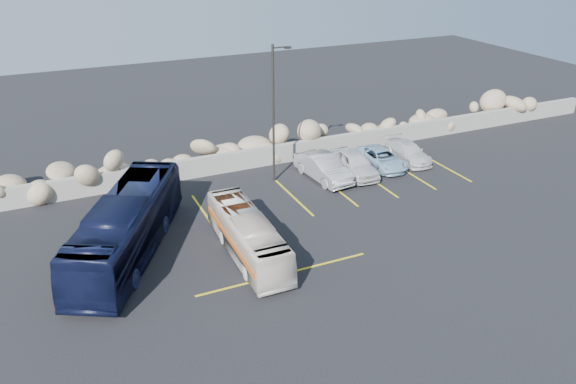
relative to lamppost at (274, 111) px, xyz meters
name	(u,v)px	position (x,y,z in m)	size (l,w,h in m)	color
ground	(307,271)	(-2.56, -9.50, -4.30)	(90.00, 90.00, 0.00)	black
seawall	(220,163)	(-2.56, 2.50, -3.70)	(60.00, 0.40, 1.20)	gray
riprap_pile	(214,146)	(-2.56, 3.70, -3.00)	(54.00, 2.80, 2.60)	tan
parking_lines	(338,201)	(2.09, -3.93, -4.29)	(18.16, 9.36, 0.01)	gold
lamppost	(274,111)	(0.00, 0.00, 0.00)	(1.14, 0.18, 8.00)	#2D2B28
vintage_bus	(248,235)	(-4.42, -7.14, -3.28)	(1.71, 7.29, 2.03)	silver
tour_coach	(127,226)	(-9.32, -4.78, -2.87)	(2.39, 10.22, 2.85)	black
car_a	(354,163)	(4.75, -1.11, -3.58)	(1.70, 4.23, 1.44)	silver
car_b	(323,168)	(2.72, -0.96, -3.56)	(1.55, 4.44, 1.46)	#A2A1A6
car_c	(408,152)	(9.07, -0.60, -3.72)	(1.62, 3.98, 1.16)	silver
car_d	(382,158)	(6.93, -0.80, -3.73)	(1.87, 4.05, 1.13)	#91B7CF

